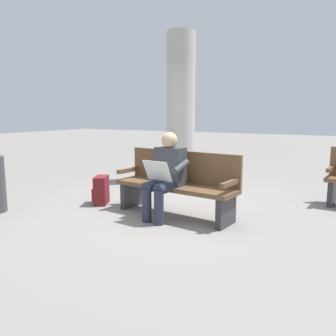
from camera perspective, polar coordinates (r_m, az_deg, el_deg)
name	(u,v)px	position (r m, az deg, el deg)	size (l,w,h in m)	color
ground_plane	(174,215)	(4.94, 1.07, -7.82)	(40.00, 40.00, 0.00)	gray
bench_near	(177,183)	(4.89, 1.56, -2.46)	(1.84, 0.69, 0.90)	brown
person_seated	(166,173)	(4.69, -0.40, -0.84)	(0.60, 0.60, 1.18)	#33383D
backpack	(101,190)	(5.61, -10.95, -3.63)	(0.33, 0.39, 0.44)	maroon
support_pillar	(181,107)	(7.47, 2.12, 9.94)	(0.60, 0.60, 3.10)	#B2AFA8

